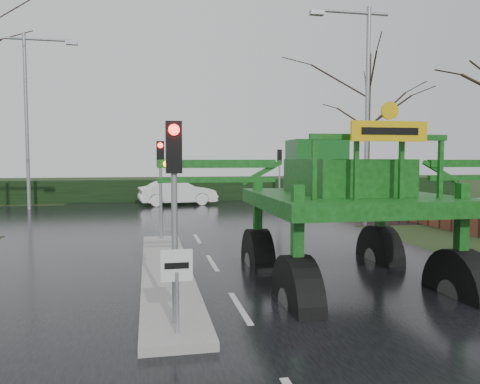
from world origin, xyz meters
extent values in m
plane|color=black|center=(0.00, 0.00, 0.00)|extent=(140.00, 140.00, 0.00)
cube|color=black|center=(0.00, 10.00, 0.00)|extent=(14.00, 80.00, 0.02)
cube|color=black|center=(0.00, 16.00, 0.01)|extent=(80.00, 12.00, 0.02)
cube|color=gray|center=(-1.30, 3.00, 0.09)|extent=(1.20, 10.00, 0.16)
cube|color=black|center=(0.00, 24.00, 0.75)|extent=(44.00, 0.90, 1.50)
cube|color=#592D1E|center=(10.50, 16.00, 0.60)|extent=(0.40, 20.00, 1.20)
cylinder|color=gray|center=(-1.30, -1.50, 0.65)|extent=(0.07, 0.07, 1.00)
cube|color=silver|center=(-1.30, -1.50, 1.25)|extent=(0.50, 0.04, 0.50)
cube|color=black|center=(-1.30, -1.52, 1.25)|extent=(0.38, 0.01, 0.10)
cylinder|color=gray|center=(-1.30, -1.00, 1.75)|extent=(0.10, 0.10, 3.50)
cube|color=black|center=(-1.30, -1.00, 3.10)|extent=(0.26, 0.22, 0.85)
sphere|color=#FF0C07|center=(-1.30, -1.13, 3.38)|extent=(0.18, 0.18, 0.18)
cylinder|color=gray|center=(-1.30, 7.50, 1.75)|extent=(0.10, 0.10, 3.50)
cube|color=black|center=(-1.30, 7.50, 3.10)|extent=(0.26, 0.22, 0.85)
sphere|color=#FF0C07|center=(-1.30, 7.37, 3.38)|extent=(0.18, 0.18, 0.18)
cylinder|color=gray|center=(6.50, 20.00, 1.75)|extent=(0.10, 0.10, 3.50)
cube|color=black|center=(6.50, 20.00, 3.10)|extent=(0.26, 0.22, 0.85)
sphere|color=#FF0C07|center=(6.50, 20.13, 3.38)|extent=(0.18, 0.18, 0.18)
cylinder|color=gray|center=(8.50, 12.00, 5.00)|extent=(0.20, 0.20, 10.00)
cylinder|color=gray|center=(7.70, 12.00, 9.70)|extent=(3.52, 0.14, 0.14)
cube|color=gray|center=(5.94, 12.00, 9.58)|extent=(0.65, 0.30, 0.20)
cylinder|color=gray|center=(-8.50, 20.00, 5.00)|extent=(0.20, 0.20, 10.00)
cylinder|color=gray|center=(-7.70, 20.00, 9.70)|extent=(3.52, 0.14, 0.14)
cube|color=gray|center=(-5.94, 20.00, 9.58)|extent=(0.65, 0.30, 0.20)
cylinder|color=black|center=(13.00, 21.00, 5.00)|extent=(0.32, 0.32, 10.00)
cone|color=black|center=(13.00, 21.00, 10.80)|extent=(0.24, 0.24, 2.50)
cylinder|color=black|center=(-0.62, 1.83, 1.00)|extent=(0.58, 2.01, 2.00)
cylinder|color=#595B56|center=(-0.62, 1.83, 1.00)|extent=(0.60, 0.71, 0.70)
cube|color=#0E400B|center=(-0.62, 1.83, 2.26)|extent=(0.22, 0.22, 2.31)
cylinder|color=black|center=(2.99, 1.78, 1.00)|extent=(0.58, 2.01, 2.00)
cylinder|color=#595B56|center=(2.99, 1.78, 1.00)|extent=(0.60, 0.71, 0.70)
cube|color=#0E400B|center=(2.99, 1.78, 2.26)|extent=(0.22, 0.22, 2.31)
cylinder|color=black|center=(-0.67, -1.78, 1.00)|extent=(0.58, 2.01, 2.00)
cylinder|color=#595B56|center=(-0.67, -1.78, 1.00)|extent=(0.60, 0.71, 0.70)
cube|color=#0E400B|center=(-0.67, -1.78, 2.26)|extent=(0.22, 0.22, 2.31)
cylinder|color=black|center=(2.94, -1.83, 1.00)|extent=(0.58, 2.01, 2.00)
cylinder|color=#595B56|center=(2.94, -1.83, 1.00)|extent=(0.60, 0.71, 0.70)
cube|color=#0E400B|center=(2.94, -1.83, 2.26)|extent=(0.22, 0.22, 2.31)
cube|color=#0E400B|center=(1.16, 0.00, 2.91)|extent=(4.27, 4.86, 0.35)
cube|color=#0E400B|center=(1.16, 0.20, 3.46)|extent=(2.24, 3.03, 0.90)
cube|color=#124F1A|center=(1.19, 2.21, 3.81)|extent=(1.52, 1.22, 1.30)
cube|color=#0E400B|center=(1.14, -1.60, 4.36)|extent=(3.01, 0.16, 0.12)
cube|color=#0E400B|center=(-2.05, -0.36, 3.81)|extent=(2.61, 0.21, 0.18)
sphere|color=orange|center=(-3.16, -0.45, 3.81)|extent=(0.14, 0.14, 0.14)
cube|color=#0E400B|center=(4.36, -0.44, 3.81)|extent=(2.61, 0.21, 0.18)
cube|color=#DEAF0B|center=(1.13, -2.00, 4.46)|extent=(1.60, 0.08, 0.40)
cube|color=black|center=(1.13, -2.00, 4.46)|extent=(1.20, 0.03, 0.14)
cylinder|color=#DEAF0B|center=(1.13, -2.00, 4.86)|extent=(0.36, 0.04, 0.36)
imported|color=white|center=(0.10, 20.92, 0.00)|extent=(5.03, 2.26, 1.60)
camera|label=1|loc=(-1.72, -8.75, 2.90)|focal=35.00mm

